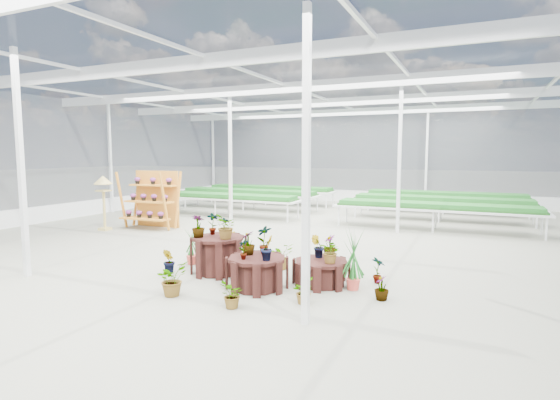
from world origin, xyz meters
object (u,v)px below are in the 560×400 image
at_px(plinth_tall, 219,255).
at_px(bird_table, 104,203).
at_px(shelf_rack, 150,200).
at_px(plinth_mid, 257,273).
at_px(plinth_low, 321,272).

height_order(plinth_tall, bird_table, bird_table).
relative_size(plinth_tall, shelf_rack, 0.59).
bearing_deg(plinth_mid, bird_table, 154.93).
relative_size(plinth_tall, bird_table, 0.63).
height_order(plinth_tall, shelf_rack, shelf_rack).
bearing_deg(shelf_rack, plinth_low, -29.58).
bearing_deg(shelf_rack, plinth_mid, -37.78).
bearing_deg(shelf_rack, plinth_tall, -39.55).
relative_size(plinth_mid, bird_table, 0.63).
xyz_separation_m(plinth_tall, bird_table, (-6.09, 2.81, 0.50)).
bearing_deg(plinth_mid, shelf_rack, 145.24).
distance_m(plinth_tall, plinth_mid, 1.34).
bearing_deg(plinth_low, plinth_mid, -145.01).
distance_m(plinth_low, shelf_rack, 8.06).
bearing_deg(plinth_low, bird_table, 161.89).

